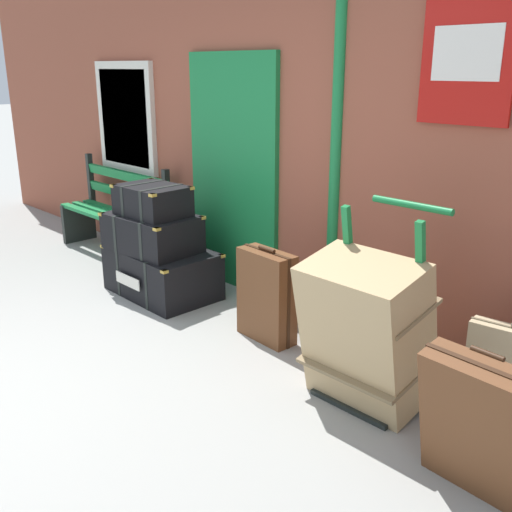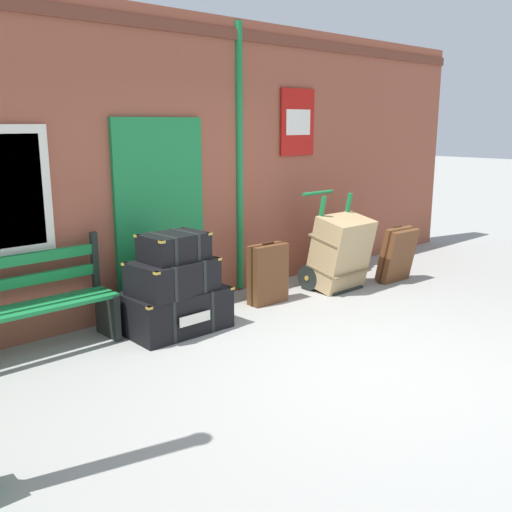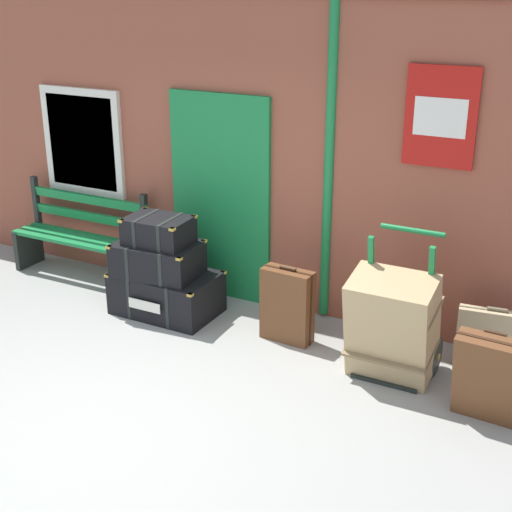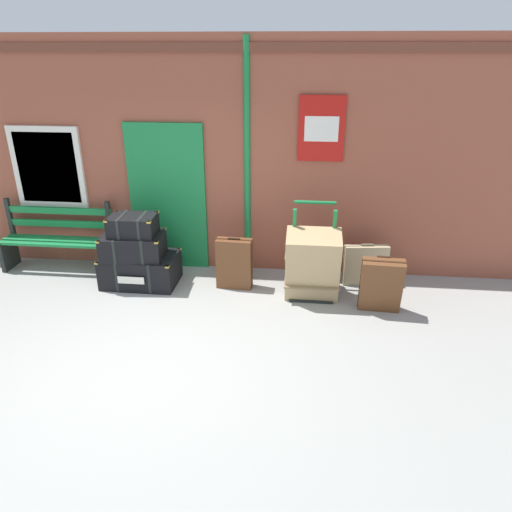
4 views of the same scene
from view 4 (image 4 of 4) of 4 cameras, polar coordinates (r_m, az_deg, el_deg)
name	(u,v)px [view 4 (image 4 of 4)]	position (r m, az deg, el deg)	size (l,w,h in m)	color
ground_plane	(146,363)	(5.21, -13.00, -12.38)	(60.00, 60.00, 0.00)	gray
brick_facade	(193,158)	(6.89, -7.60, 11.57)	(10.40, 0.35, 3.20)	brown
platform_bench	(58,240)	(7.53, -22.66, 1.78)	(1.60, 0.43, 1.01)	#197A3D
steamer_trunk_base	(141,269)	(6.77, -13.62, -1.53)	(1.02, 0.69, 0.43)	black
steamer_trunk_middle	(133,245)	(6.60, -14.48, 1.23)	(0.85, 0.61, 0.33)	black
steamer_trunk_top	(133,225)	(6.50, -14.51, 3.60)	(0.63, 0.47, 0.27)	black
porters_trolley	(312,273)	(6.37, 6.69, -2.03)	(0.71, 0.57, 1.20)	black
large_brown_trunk	(313,265)	(6.13, 6.78, -1.02)	(0.70, 0.61, 0.95)	tan
suitcase_slate	(234,263)	(6.43, -2.61, -0.90)	(0.49, 0.22, 0.73)	brown
suitcase_caramel	(381,285)	(6.01, 14.73, -3.39)	(0.52, 0.34, 0.74)	brown
suitcase_oxblood	(365,265)	(6.70, 12.96, -1.06)	(0.61, 0.20, 0.61)	tan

